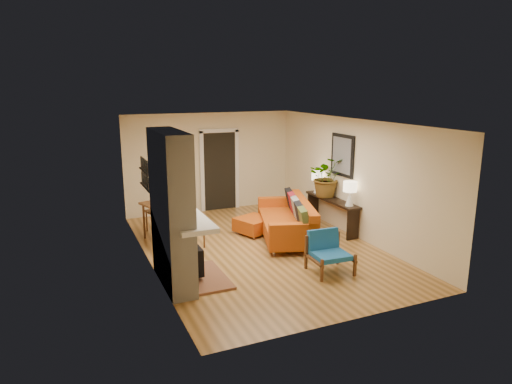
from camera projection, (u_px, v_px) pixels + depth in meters
room_shell at (240, 167)px, 11.77m from camera, size 6.50×6.50×6.50m
fireplace at (174, 213)px, 7.51m from camera, size 1.09×1.68×2.60m
sofa at (290, 220)px, 9.99m from camera, size 1.68×2.52×0.92m
ottoman at (254, 224)px, 10.36m from camera, size 0.92×0.92×0.36m
blue_chair at (328, 250)px, 8.24m from camera, size 0.74×0.73×0.74m
dining_table at (170, 211)px, 9.81m from camera, size 1.18×1.91×1.00m
console_table at (332, 205)px, 10.61m from camera, size 0.34×1.85×0.72m
lamp_near at (350, 191)px, 9.89m from camera, size 0.30×0.30×0.54m
lamp_far at (318, 179)px, 11.09m from camera, size 0.30×0.30×0.54m
houseplant at (327, 177)px, 10.67m from camera, size 1.07×1.01×0.96m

